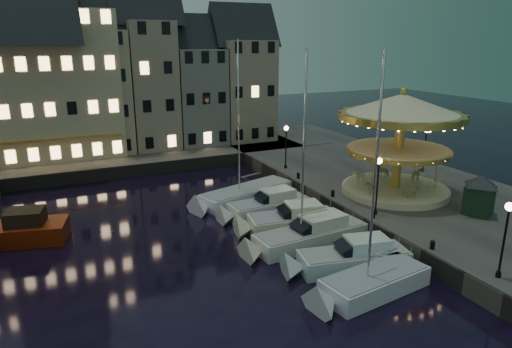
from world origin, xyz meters
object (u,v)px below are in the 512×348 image
motorboat_b (347,259)px  streetlamp_a (506,229)px  motorboat_d (288,222)px  motorboat_f (242,196)px  ticket_kiosk (481,188)px  motorboat_a (367,286)px  motorboat_c (306,236)px  streetlamp_d (425,143)px  bollard_b (373,214)px  streetlamp_b (378,178)px  bollard_c (333,193)px  streetlamp_c (286,141)px  bollard_d (298,175)px  carousel (401,125)px  motorboat_e (265,207)px  bollard_a (433,244)px  red_fishing_boat (7,233)px

motorboat_b → streetlamp_a: bearing=-49.2°
motorboat_d → motorboat_b: bearing=-86.9°
motorboat_f → ticket_kiosk: 18.39m
motorboat_a → motorboat_c: 6.72m
streetlamp_d → motorboat_f: motorboat_f is taller
bollard_b → motorboat_b: size_ratio=0.07×
streetlamp_b → bollard_c: bearing=97.6°
motorboat_c → streetlamp_c: bearing=67.0°
bollard_d → motorboat_a: size_ratio=0.05×
bollard_c → carousel: size_ratio=0.06×
bollard_c → motorboat_f: motorboat_f is taller
motorboat_d → motorboat_e: bearing=93.5°
carousel → motorboat_d: bearing=-178.0°
ticket_kiosk → motorboat_b: bearing=-175.8°
streetlamp_d → carousel: carousel is taller
motorboat_b → motorboat_f: 13.77m
streetlamp_c → ticket_kiosk: 17.88m
streetlamp_d → motorboat_c: 18.76m
streetlamp_b → bollard_b: 2.54m
bollard_a → ticket_kiosk: (7.23, 2.92, 1.66)m
streetlamp_c → motorboat_e: bearing=-128.5°
motorboat_a → streetlamp_b: bearing=48.8°
bollard_c → red_fishing_boat: 23.84m
motorboat_b → red_fishing_boat: 22.76m
streetlamp_b → carousel: size_ratio=0.43×
bollard_d → motorboat_e: bearing=-143.9°
streetlamp_c → ticket_kiosk: bearing=-68.2°
streetlamp_a → streetlamp_c: same height
bollard_a → motorboat_d: motorboat_d is taller
carousel → motorboat_a: bearing=-136.5°
motorboat_f → ticket_kiosk: motorboat_f is taller
streetlamp_d → motorboat_e: (-17.10, -0.80, -3.38)m
bollard_d → motorboat_d: bearing=-124.8°
motorboat_a → ticket_kiosk: motorboat_a is taller
bollard_c → motorboat_a: size_ratio=0.05×
bollard_c → motorboat_a: bearing=-115.3°
bollard_d → motorboat_b: 14.73m
carousel → motorboat_b: bearing=-144.0°
motorboat_e → bollard_d: bearing=36.1°
bollard_a → motorboat_a: 5.49m
bollard_b → motorboat_c: size_ratio=0.05×
streetlamp_c → bollard_a: size_ratio=7.32×
ticket_kiosk → bollard_d: bearing=118.9°
motorboat_c → motorboat_f: motorboat_f is taller
bollard_c → red_fishing_boat: (-23.42, 4.40, -0.89)m
motorboat_d → motorboat_f: (-0.62, 6.98, -0.11)m
motorboat_c → carousel: 12.46m
motorboat_c → carousel: bearing=17.3°
bollard_b → bollard_d: bearing=90.0°
streetlamp_d → motorboat_d: size_ratio=0.55×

